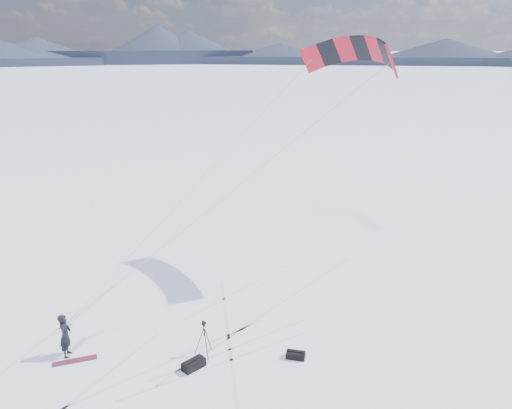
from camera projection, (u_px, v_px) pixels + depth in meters
name	position (u px, v px, depth m)	size (l,w,h in m)	color
ground	(154.00, 363.00, 17.09)	(1800.00, 1800.00, 0.00)	white
horizon_hills	(146.00, 256.00, 15.88)	(704.00, 704.42, 9.41)	black
snow_tracks	(145.00, 377.00, 16.38)	(17.62, 14.39, 0.01)	silver
snowkiter	(68.00, 355.00, 17.53)	(0.59, 0.38, 1.61)	black
snowboard	(75.00, 361.00, 17.20)	(1.47, 0.27, 0.04)	maroon
tripod	(204.00, 334.00, 17.32)	(0.65, 0.58, 1.30)	black
gear_bag_a	(194.00, 364.00, 16.78)	(0.88, 0.66, 0.35)	black
gear_bag_b	(296.00, 355.00, 17.33)	(0.72, 0.63, 0.30)	black
power_kite	(353.00, 55.00, 22.32)	(14.50, 6.28, 9.71)	red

